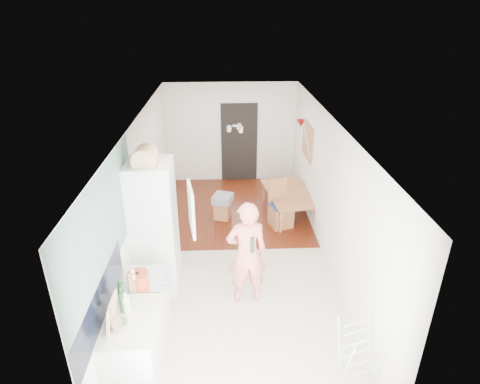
{
  "coord_description": "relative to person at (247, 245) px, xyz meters",
  "views": [
    {
      "loc": [
        -0.18,
        -6.11,
        4.2
      ],
      "look_at": [
        0.08,
        0.2,
        1.2
      ],
      "focal_mm": 30.0,
      "sensor_mm": 36.0,
      "label": 1
    }
  ],
  "objects": [
    {
      "name": "drying_rack",
      "position": [
        1.26,
        -1.53,
        -0.6
      ],
      "size": [
        0.5,
        0.48,
        0.78
      ],
      "primitive_type": null,
      "rotation": [
        0.0,
        0.0,
        0.34
      ],
      "color": "white",
      "rests_on": "floor"
    },
    {
      "name": "stool",
      "position": [
        -0.36,
        2.58,
        -0.79
      ],
      "size": [
        0.38,
        0.38,
        0.4
      ],
      "primitive_type": null,
      "rotation": [
        0.0,
        0.0,
        -0.3
      ],
      "color": "#AF6B38",
      "rests_on": "floor"
    },
    {
      "name": "base_cabinet",
      "position": [
        -1.42,
        -1.39,
        -0.56
      ],
      "size": [
        0.6,
        0.9,
        0.86
      ],
      "primitive_type": "cube",
      "color": "white",
      "rests_on": "room_shell"
    },
    {
      "name": "pinboard",
      "position": [
        1.46,
        3.06,
        0.56
      ],
      "size": [
        0.03,
        0.9,
        0.7
      ],
      "primitive_type": "cube",
      "color": "tan",
      "rests_on": "room_shell"
    },
    {
      "name": "room_shell",
      "position": [
        -0.12,
        1.16,
        0.26
      ],
      "size": [
        3.2,
        7.0,
        2.5
      ],
      "primitive_type": null,
      "color": "silver",
      "rests_on": "ground"
    },
    {
      "name": "sage_wall_panel",
      "position": [
        -1.71,
        -0.84,
        0.86
      ],
      "size": [
        0.02,
        3.0,
        1.3
      ],
      "primitive_type": "cube",
      "color": "slate",
      "rests_on": "room_shell"
    },
    {
      "name": "wall_sconce",
      "position": [
        1.42,
        3.71,
        0.76
      ],
      "size": [
        0.18,
        0.18,
        0.16
      ],
      "primitive_type": "cone",
      "color": "maroon",
      "rests_on": "room_shell"
    },
    {
      "name": "wood_floor_overlay",
      "position": [
        -0.12,
        3.01,
        -0.98
      ],
      "size": [
        3.2,
        3.3,
        0.01
      ],
      "primitive_type": "cube",
      "color": "maroon",
      "rests_on": "room_shell"
    },
    {
      "name": "bottle_a",
      "position": [
        -1.52,
        -1.26,
        0.07
      ],
      "size": [
        0.07,
        0.07,
        0.28
      ],
      "primitive_type": "cylinder",
      "rotation": [
        0.0,
        0.0,
        -0.1
      ],
      "color": "#173A1D",
      "rests_on": "worktop"
    },
    {
      "name": "floor",
      "position": [
        -0.12,
        1.16,
        -0.99
      ],
      "size": [
        3.2,
        7.0,
        0.01
      ],
      "primitive_type": "cube",
      "color": "beige",
      "rests_on": "ground"
    },
    {
      "name": "fridge_housing",
      "position": [
        -1.39,
        0.38,
        0.09
      ],
      "size": [
        0.66,
        0.66,
        2.15
      ],
      "primitive_type": "cube",
      "color": "white",
      "rests_on": "room_shell"
    },
    {
      "name": "tile_splashback",
      "position": [
        -1.71,
        -1.39,
        0.16
      ],
      "size": [
        0.02,
        1.9,
        0.5
      ],
      "primitive_type": "cube",
      "color": "black",
      "rests_on": "room_shell"
    },
    {
      "name": "pinboard_frame",
      "position": [
        1.44,
        3.06,
        0.56
      ],
      "size": [
        0.0,
        0.94,
        0.74
      ],
      "primitive_type": "cube",
      "color": "#AF6B38",
      "rests_on": "room_shell"
    },
    {
      "name": "doorway_recess",
      "position": [
        0.08,
        4.64,
        0.01
      ],
      "size": [
        0.9,
        0.04,
        2.0
      ],
      "primitive_type": "cube",
      "color": "black",
      "rests_on": "room_shell"
    },
    {
      "name": "bottle_c",
      "position": [
        -1.47,
        -1.26,
        0.04
      ],
      "size": [
        0.11,
        0.11,
        0.22
      ],
      "primitive_type": "cylinder",
      "rotation": [
        0.0,
        0.0,
        0.2
      ],
      "color": "beige",
      "rests_on": "worktop"
    },
    {
      "name": "dining_table",
      "position": [
        1.08,
        2.68,
        -0.76
      ],
      "size": [
        0.92,
        1.42,
        0.47
      ],
      "primitive_type": "imported",
      "rotation": [
        0.0,
        0.0,
        1.72
      ],
      "color": "#AF6B38",
      "rests_on": "floor"
    },
    {
      "name": "steel_pan",
      "position": [
        -1.49,
        -1.54,
        -0.02
      ],
      "size": [
        0.19,
        0.19,
        0.09
      ],
      "primitive_type": "cylinder",
      "rotation": [
        0.0,
        0.0,
        0.04
      ],
      "color": "silver",
      "rests_on": "worktop"
    },
    {
      "name": "range_cooker",
      "position": [
        -1.42,
        -0.64,
        -0.55
      ],
      "size": [
        0.6,
        0.6,
        0.88
      ],
      "primitive_type": "cube",
      "color": "white",
      "rests_on": "room_shell"
    },
    {
      "name": "chopping_boards",
      "position": [
        -1.57,
        -1.51,
        0.13
      ],
      "size": [
        0.05,
        0.29,
        0.39
      ],
      "primitive_type": null,
      "rotation": [
        0.0,
        0.0,
        0.02
      ],
      "color": "#DAB979",
      "rests_on": "worktop"
    },
    {
      "name": "bread_bin",
      "position": [
        -1.4,
        0.3,
        1.25
      ],
      "size": [
        0.4,
        0.39,
        0.19
      ],
      "primitive_type": null,
      "rotation": [
        0.0,
        0.0,
        -0.16
      ],
      "color": "#DAB979",
      "rests_on": "fridge_housing"
    },
    {
      "name": "fridge_door",
      "position": [
        -0.78,
        0.08,
        0.56
      ],
      "size": [
        0.14,
        0.56,
        0.7
      ],
      "primitive_type": "cube",
      "rotation": [
        0.0,
        0.0,
        -1.4
      ],
      "color": "white",
      "rests_on": "room_shell"
    },
    {
      "name": "pepper_mill_front",
      "position": [
        -1.47,
        -0.86,
        0.05
      ],
      "size": [
        0.08,
        0.08,
        0.24
      ],
      "primitive_type": "cylinder",
      "rotation": [
        0.0,
        0.0,
        0.32
      ],
      "color": "#DAB979",
      "rests_on": "worktop"
    },
    {
      "name": "person",
      "position": [
        0.0,
        0.0,
        0.0
      ],
      "size": [
        0.77,
        0.55,
        1.98
      ],
      "primitive_type": "imported",
      "rotation": [
        0.0,
        0.0,
        3.25
      ],
      "color": "#F47D6F",
      "rests_on": "floor"
    },
    {
      "name": "fridge_interior",
      "position": [
        -1.08,
        0.38,
        0.56
      ],
      "size": [
        0.02,
        0.52,
        0.66
      ],
      "primitive_type": "cube",
      "color": "white",
      "rests_on": "room_shell"
    },
    {
      "name": "grey_drape",
      "position": [
        -0.35,
        2.55,
        -0.5
      ],
      "size": [
        0.48,
        0.48,
        0.17
      ],
      "primitive_type": "cube",
      "rotation": [
        0.0,
        0.0,
        -0.33
      ],
      "color": "gray",
      "rests_on": "stool"
    },
    {
      "name": "red_casserole",
      "position": [
        -1.43,
        -0.76,
        0.01
      ],
      "size": [
        0.3,
        0.3,
        0.16
      ],
      "primitive_type": "cylinder",
      "rotation": [
        0.0,
        0.0,
        -0.08
      ],
      "color": "#C94022",
      "rests_on": "cooker_top"
    },
    {
      "name": "worktop",
      "position": [
        -1.42,
        -1.39,
        -0.1
      ],
      "size": [
        0.62,
        0.92,
        0.06
      ],
      "primitive_type": "cube",
      "color": "#EAE3C6",
      "rests_on": "room_shell"
    },
    {
      "name": "pepper_mill_back",
      "position": [
        -1.51,
        -0.86,
        0.03
      ],
      "size": [
        0.05,
        0.05,
        0.19
      ],
      "primitive_type": "cylinder",
      "rotation": [
        0.0,
        0.0,
        -0.0
      ],
      "color": "#DAB979",
      "rests_on": "worktop"
    },
    {
      "name": "held_bottle",
      "position": [
        0.07,
        -0.12,
        0.07
      ],
      "size": [
        0.05,
        0.05,
        0.25
      ],
      "primitive_type": "cylinder",
      "color": "#173A1D",
      "rests_on": "person"
    },
    {
      "name": "cooker_top",
      "position": [
        -1.42,
        -0.64,
        -0.09
      ],
      "size": [
        0.6,
        0.6,
        0.04
      ],
      "primitive_type": "cube",
      "color": "silver",
      "rests_on": "room_shell"
    },
    {
      "name": "bottle_b",
      "position": [
        -1.56,
        -1.11,
        0.07
      ],
      "size": [
        0.07,
        0.07,
        0.29
      ],
      "primitive_type": "cylinder",
      "rotation": [
        0.0,
        0.0,
        0.01
      ],
      "color": "#173A1D",
      "rests_on": "worktop"
    },
    {
      "name": "dining_chair",
      "position": [
        0.83,
        2.21,
        -0.5
      ],
      "size": [
        0.52,
        0.52,
        0.97
      ],
      "primitive_type": null,
      "rotation": [
        0.0,
        0.0,
        0.32
      ],
      "color": "#AF6B38",
      "rests_on": "floor"
    }
  ]
}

